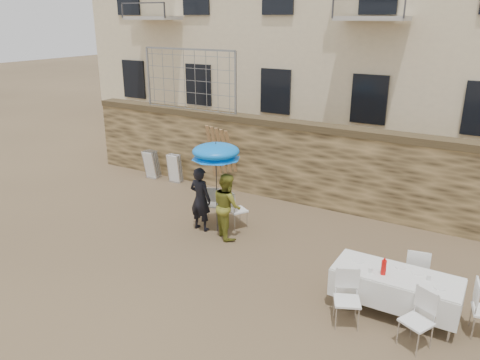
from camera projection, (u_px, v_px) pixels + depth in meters
The scene contains 16 objects.
ground at pixel (168, 273), 9.44m from camera, with size 80.00×80.00×0.00m, color brown.
stone_wall at pixel (278, 159), 13.14m from camera, with size 13.00×0.50×2.20m, color brown.
chain_link_fence at pixel (190, 80), 13.92m from camera, with size 3.20×0.06×1.80m, color gray, non-canonical shape.
man_suit at pixel (200, 199), 11.14m from camera, with size 0.57×0.38×1.57m, color black.
woman_dress at pixel (227, 206), 10.78m from camera, with size 0.75×0.59×1.54m, color #A2A432.
umbrella at pixel (216, 154), 10.65m from camera, with size 1.14×1.14×2.05m.
couple_chair_left at pixel (213, 203), 11.69m from camera, with size 0.48×0.48×0.96m, color white, non-canonical shape.
couple_chair_right at pixel (237, 209), 11.35m from camera, with size 0.48×0.48×0.96m, color white, non-canonical shape.
banquet_table at pixel (397, 276), 7.95m from camera, with size 2.10×0.85×0.78m.
soda_bottle at pixel (384, 267), 7.87m from camera, with size 0.09×0.09×0.26m, color red.
table_chair_front_left at pixel (347, 300), 7.71m from camera, with size 0.48×0.48×0.96m, color white, non-canonical shape.
table_chair_front_right at pixel (417, 321), 7.18m from camera, with size 0.48×0.48×0.96m, color white, non-canonical shape.
table_chair_back at pixel (417, 271), 8.59m from camera, with size 0.48×0.48×0.96m, color white, non-canonical shape.
chair_stack_left at pixel (154, 163), 14.98m from camera, with size 0.46×0.40×0.92m, color white, non-canonical shape.
chair_stack_right at pixel (177, 167), 14.55m from camera, with size 0.46×0.32×0.92m, color white, non-canonical shape.
wood_planks at pixel (221, 158), 13.66m from camera, with size 0.70×0.20×2.00m, color #A37749, non-canonical shape.
Camera 1 is at (5.48, -6.39, 4.89)m, focal length 35.00 mm.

